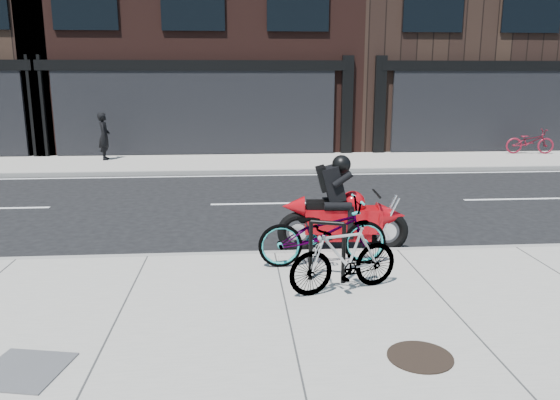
{
  "coord_description": "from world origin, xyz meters",
  "views": [
    {
      "loc": [
        -0.56,
        -10.27,
        2.89
      ],
      "look_at": [
        0.12,
        -1.57,
        0.9
      ],
      "focal_mm": 35.0,
      "sensor_mm": 36.0,
      "label": 1
    }
  ],
  "objects": [
    {
      "name": "ground",
      "position": [
        0.0,
        0.0,
        0.0
      ],
      "size": [
        120.0,
        120.0,
        0.0
      ],
      "primitive_type": "plane",
      "color": "black",
      "rests_on": "ground"
    },
    {
      "name": "sidewalk_near",
      "position": [
        0.0,
        -5.0,
        0.07
      ],
      "size": [
        60.0,
        6.0,
        0.13
      ],
      "primitive_type": "cube",
      "color": "gray",
      "rests_on": "ground"
    },
    {
      "name": "sidewalk_far",
      "position": [
        0.0,
        7.75,
        0.07
      ],
      "size": [
        60.0,
        3.5,
        0.13
      ],
      "primitive_type": "cube",
      "color": "gray",
      "rests_on": "ground"
    },
    {
      "name": "bike_rack",
      "position": [
        0.63,
        -3.26,
        0.63
      ],
      "size": [
        0.49,
        0.22,
        0.86
      ],
      "rotation": [
        0.0,
        0.0,
        -0.36
      ],
      "color": "black",
      "rests_on": "sidewalk_near"
    },
    {
      "name": "bicycle_front",
      "position": [
        0.68,
        -2.6,
        0.64
      ],
      "size": [
        1.96,
        0.77,
        1.01
      ],
      "primitive_type": "imported",
      "rotation": [
        0.0,
        0.0,
        1.62
      ],
      "color": "gray",
      "rests_on": "sidewalk_near"
    },
    {
      "name": "bicycle_rear",
      "position": [
        0.79,
        -3.62,
        0.59
      ],
      "size": [
        1.61,
        0.88,
        0.93
      ],
      "primitive_type": "imported",
      "rotation": [
        0.0,
        0.0,
        5.01
      ],
      "color": "gray",
      "rests_on": "sidewalk_near"
    },
    {
      "name": "motorcycle",
      "position": [
        1.27,
        -1.6,
        0.67
      ],
      "size": [
        2.21,
        0.59,
        1.65
      ],
      "rotation": [
        0.0,
        0.0,
        -0.06
      ],
      "color": "black",
      "rests_on": "ground"
    },
    {
      "name": "pedestrian",
      "position": [
        -5.01,
        8.4,
        0.92
      ],
      "size": [
        0.46,
        0.62,
        1.57
      ],
      "primitive_type": "imported",
      "rotation": [
        0.0,
        0.0,
        1.72
      ],
      "color": "black",
      "rests_on": "sidewalk_far"
    },
    {
      "name": "bicycle_far",
      "position": [
        10.01,
        8.68,
        0.58
      ],
      "size": [
        1.76,
        0.8,
        0.89
      ],
      "primitive_type": "imported",
      "rotation": [
        0.0,
        0.0,
        1.44
      ],
      "color": "maroon",
      "rests_on": "sidewalk_far"
    },
    {
      "name": "manhole_cover",
      "position": [
        1.23,
        -5.41,
        0.14
      ],
      "size": [
        0.85,
        0.85,
        0.02
      ],
      "primitive_type": "cylinder",
      "rotation": [
        0.0,
        0.0,
        0.37
      ],
      "color": "black",
      "rests_on": "sidewalk_near"
    },
    {
      "name": "utility_grate",
      "position": [
        -2.65,
        -5.37,
        0.14
      ],
      "size": [
        0.89,
        0.89,
        0.02
      ],
      "primitive_type": "cube",
      "rotation": [
        0.0,
        0.0,
        -0.21
      ],
      "color": "#555558",
      "rests_on": "sidewalk_near"
    }
  ]
}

